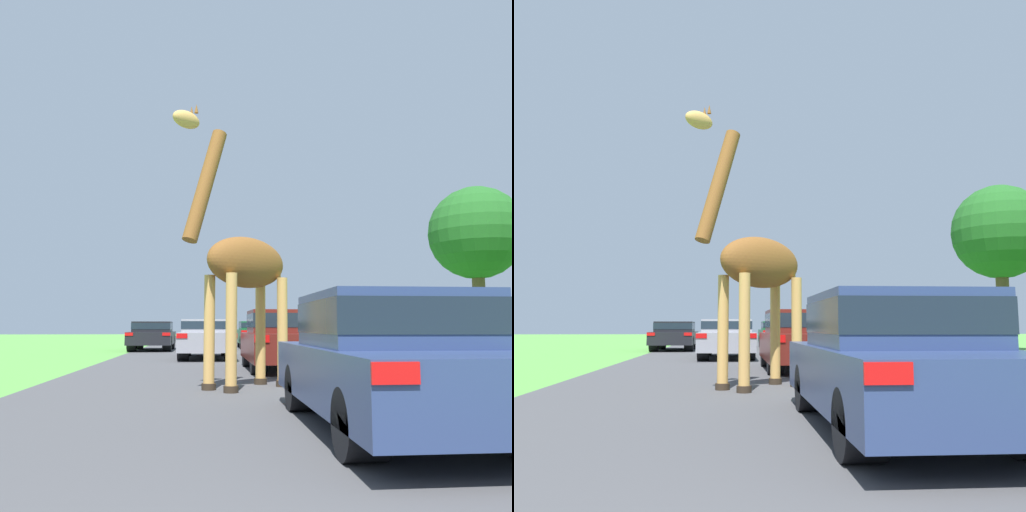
# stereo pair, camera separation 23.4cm
# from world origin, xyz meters

# --- Properties ---
(road) EXTENTS (7.31, 120.00, 0.00)m
(road) POSITION_xyz_m (0.00, 30.00, 0.00)
(road) COLOR #424244
(road) RESTS_ON ground
(giraffe_near_road) EXTENTS (2.37, 2.11, 4.97)m
(giraffe_near_road) POSITION_xyz_m (0.21, 9.58, 2.20)
(giraffe_near_road) COLOR tan
(giraffe_near_road) RESTS_ON ground
(car_lead_maroon) EXTENTS (1.87, 4.57, 1.48)m
(car_lead_maroon) POSITION_xyz_m (1.57, 5.56, 0.78)
(car_lead_maroon) COLOR navy
(car_lead_maroon) RESTS_ON ground
(car_queue_right) EXTENTS (1.91, 4.81, 1.36)m
(car_queue_right) POSITION_xyz_m (-0.37, 19.27, 0.74)
(car_queue_right) COLOR gray
(car_queue_right) RESTS_ON ground
(car_queue_left) EXTENTS (1.90, 4.50, 1.38)m
(car_queue_left) POSITION_xyz_m (2.27, 28.02, 0.74)
(car_queue_left) COLOR #144C28
(car_queue_left) RESTS_ON ground
(car_far_ahead) EXTENTS (1.95, 4.69, 1.34)m
(car_far_ahead) POSITION_xyz_m (-2.88, 25.96, 0.73)
(car_far_ahead) COLOR black
(car_far_ahead) RESTS_ON ground
(car_verge_right) EXTENTS (1.85, 4.35, 1.53)m
(car_verge_right) POSITION_xyz_m (1.54, 13.69, 0.81)
(car_verge_right) COLOR #561914
(car_verge_right) RESTS_ON ground
(tree_left_edge) EXTENTS (4.41, 4.41, 7.75)m
(tree_left_edge) POSITION_xyz_m (12.37, 23.89, 5.49)
(tree_left_edge) COLOR brown
(tree_left_edge) RESTS_ON ground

